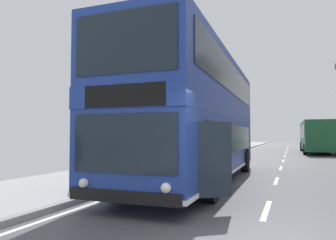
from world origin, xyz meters
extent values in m
cube|color=silver|center=(0.00, 2.60, 0.00)|extent=(0.12, 2.00, 0.00)
cube|color=silver|center=(0.00, 7.40, 0.00)|extent=(0.12, 2.00, 0.00)
cube|color=silver|center=(0.00, 12.20, 0.00)|extent=(0.12, 2.00, 0.00)
cube|color=silver|center=(0.00, 17.00, 0.00)|extent=(0.12, 2.00, 0.00)
cube|color=silver|center=(0.00, 21.80, 0.00)|extent=(0.12, 2.00, 0.00)
cube|color=silver|center=(0.00, 26.60, 0.00)|extent=(0.12, 2.00, 0.00)
cube|color=silver|center=(0.00, 31.40, 0.00)|extent=(0.12, 2.00, 0.00)
cube|color=silver|center=(0.00, 36.20, 0.00)|extent=(0.12, 2.00, 0.00)
cube|color=silver|center=(0.00, 41.00, 0.00)|extent=(0.12, 2.00, 0.00)
cube|color=silver|center=(0.00, 45.80, 0.00)|extent=(0.12, 2.00, 0.00)
cube|color=silver|center=(0.00, 50.60, 0.00)|extent=(0.12, 2.00, 0.00)
cube|color=silver|center=(-3.95, 0.00, 0.00)|extent=(0.12, 133.00, 0.00)
cube|color=gray|center=(-4.30, 0.00, 0.07)|extent=(0.20, 140.00, 0.14)
cube|color=navy|center=(-2.61, 6.25, 1.27)|extent=(2.74, 11.11, 1.84)
cube|color=navy|center=(-2.61, 6.25, 2.43)|extent=(2.75, 11.17, 0.48)
cube|color=navy|center=(-2.61, 6.25, 3.50)|extent=(2.74, 11.11, 1.68)
cube|color=navy|center=(-2.61, 6.25, 4.38)|extent=(2.66, 10.78, 0.08)
cube|color=#19232D|center=(-2.53, 0.70, 1.49)|extent=(2.26, 0.07, 1.17)
cube|color=black|center=(-2.53, 0.70, 2.43)|extent=(1.79, 0.06, 0.46)
cube|color=#19232D|center=(-2.53, 0.70, 3.50)|extent=(2.26, 0.07, 1.27)
cube|color=black|center=(-2.53, 0.70, 0.45)|extent=(2.44, 0.12, 0.24)
cube|color=silver|center=(-2.61, 6.25, 0.41)|extent=(2.77, 11.17, 0.10)
cube|color=#19232D|center=(-1.33, 6.55, 1.52)|extent=(0.16, 8.64, 0.95)
cube|color=#19232D|center=(-1.32, 6.27, 3.59)|extent=(0.18, 9.97, 1.01)
cube|color=#19232D|center=(-3.91, 6.51, 1.52)|extent=(0.16, 8.64, 0.95)
cube|color=#19232D|center=(-3.91, 6.23, 3.59)|extent=(0.18, 9.97, 1.01)
sphere|color=white|center=(-1.63, 0.70, 0.67)|extent=(0.20, 0.20, 0.20)
sphere|color=white|center=(-3.42, 0.67, 0.67)|extent=(0.20, 0.20, 0.20)
cube|color=#19232D|center=(-0.98, 1.79, 1.14)|extent=(0.67, 0.50, 1.58)
cube|color=black|center=(-1.33, 2.09, 1.14)|extent=(0.11, 0.90, 1.58)
cylinder|color=black|center=(-1.33, 2.94, 0.52)|extent=(0.32, 1.04, 1.04)
cylinder|color=black|center=(-3.79, 2.90, 0.52)|extent=(0.32, 1.04, 1.04)
cylinder|color=black|center=(-1.44, 9.91, 0.52)|extent=(0.32, 1.04, 1.04)
cylinder|color=black|center=(-3.90, 9.87, 0.52)|extent=(0.32, 1.04, 1.04)
cube|color=#19512D|center=(2.73, 28.06, 1.61)|extent=(2.65, 11.02, 2.58)
cube|color=#19232D|center=(1.45, 28.05, 1.97)|extent=(0.12, 9.34, 1.24)
cube|color=#19232D|center=(4.01, 28.08, 1.97)|extent=(0.12, 9.34, 1.24)
cube|color=#19232D|center=(2.67, 33.57, 1.87)|extent=(2.17, 0.05, 1.55)
cylinder|color=black|center=(1.48, 31.55, 0.48)|extent=(0.29, 0.96, 0.96)
cylinder|color=black|center=(3.91, 31.57, 0.48)|extent=(0.29, 0.96, 0.96)
cylinder|color=black|center=(1.56, 24.35, 0.48)|extent=(0.29, 0.96, 0.96)
camera|label=1|loc=(0.55, -4.76, 1.64)|focal=33.84mm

